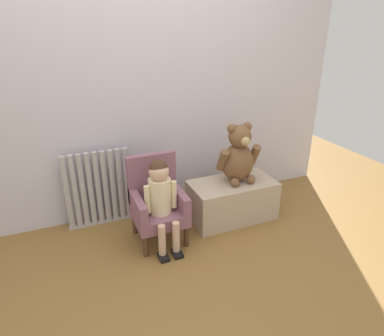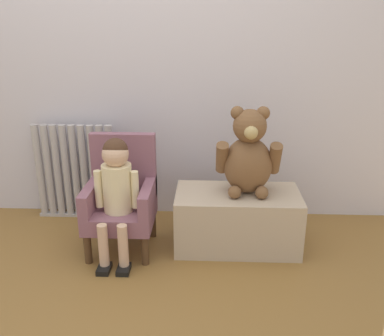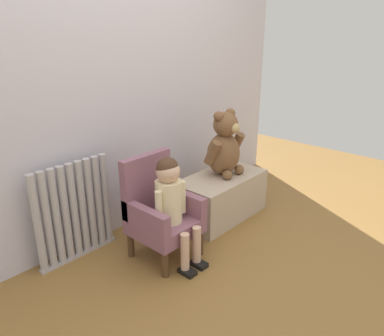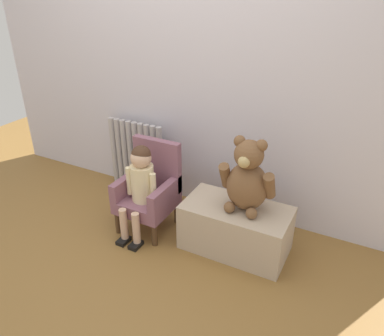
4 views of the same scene
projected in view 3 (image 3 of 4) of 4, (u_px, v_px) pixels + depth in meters
The scene contains 7 objects.
ground_plane at pixel (233, 287), 2.23m from camera, with size 6.00×6.00×0.00m, color brown.
back_wall at pixel (107, 68), 2.50m from camera, with size 3.80×0.05×2.40m, color silver.
radiator at pixel (74, 212), 2.43m from camera, with size 0.56×0.05×0.66m.
child_armchair at pixel (160, 211), 2.46m from camera, with size 0.39×0.39×0.68m.
child_figure at pixel (171, 196), 2.34m from camera, with size 0.25×0.35×0.71m.
low_bench at pixel (221, 196), 3.02m from camera, with size 0.74×0.39×0.35m, color tan.
large_teddy_bear at pixel (224, 147), 2.92m from camera, with size 0.38×0.27×0.52m.
Camera 3 is at (-1.52, -1.05, 1.46)m, focal length 35.00 mm.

